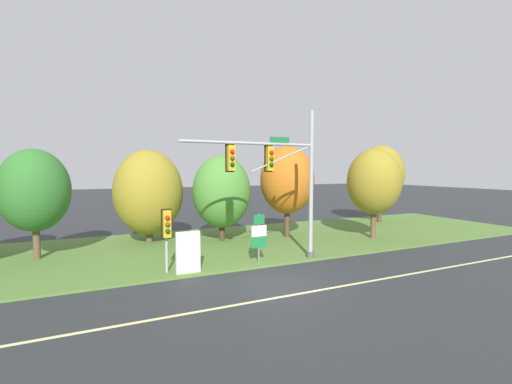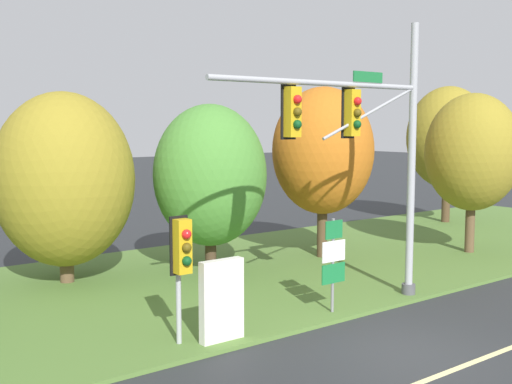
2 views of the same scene
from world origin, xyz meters
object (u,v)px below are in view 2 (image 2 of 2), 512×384
(pedestrian_signal_near_kerb, at_px, (182,253))
(tree_right_far, at_px, (473,152))
(tree_behind_signpost, at_px, (64,180))
(tree_furthest_back, at_px, (448,138))
(tree_mid_verge, at_px, (210,176))
(info_kiosk, at_px, (222,301))
(route_sign_post, at_px, (333,258))
(tree_tall_centre, at_px, (323,151))
(traffic_signal_mast, at_px, (368,139))

(pedestrian_signal_near_kerb, relative_size, tree_right_far, 0.48)
(tree_behind_signpost, distance_m, tree_furthest_back, 20.07)
(tree_mid_verge, height_order, info_kiosk, tree_mid_verge)
(route_sign_post, height_order, tree_behind_signpost, tree_behind_signpost)
(tree_furthest_back, height_order, info_kiosk, tree_furthest_back)
(tree_tall_centre, bearing_deg, info_kiosk, -146.81)
(route_sign_post, relative_size, info_kiosk, 1.32)
(tree_mid_verge, bearing_deg, tree_behind_signpost, 161.15)
(pedestrian_signal_near_kerb, relative_size, info_kiosk, 1.55)
(traffic_signal_mast, distance_m, tree_right_far, 9.11)
(traffic_signal_mast, distance_m, tree_mid_verge, 6.28)
(tree_behind_signpost, xyz_separation_m, info_kiosk, (0.74, -7.56, -2.31))
(route_sign_post, distance_m, tree_behind_signpost, 8.86)
(pedestrian_signal_near_kerb, xyz_separation_m, tree_behind_signpost, (0.15, 7.29, 1.14))
(tree_right_far, bearing_deg, tree_tall_centre, 150.93)
(pedestrian_signal_near_kerb, xyz_separation_m, info_kiosk, (0.88, -0.27, -1.17))
(tree_tall_centre, xyz_separation_m, tree_furthest_back, (10.96, 2.42, 0.30))
(tree_mid_verge, bearing_deg, traffic_signal_mast, -79.65)
(tree_behind_signpost, xyz_separation_m, tree_furthest_back, (20.05, 0.32, 1.03))
(route_sign_post, bearing_deg, pedestrian_signal_near_kerb, 177.30)
(route_sign_post, height_order, tree_furthest_back, tree_furthest_back)
(pedestrian_signal_near_kerb, xyz_separation_m, tree_furthest_back, (20.19, 7.61, 2.17))
(pedestrian_signal_near_kerb, height_order, info_kiosk, pedestrian_signal_near_kerb)
(pedestrian_signal_near_kerb, bearing_deg, tree_mid_verge, 51.49)
(tree_right_far, bearing_deg, tree_mid_verge, 160.57)
(info_kiosk, bearing_deg, tree_mid_verge, 58.44)
(traffic_signal_mast, xyz_separation_m, tree_right_far, (8.71, 2.58, -0.70))
(tree_tall_centre, bearing_deg, tree_furthest_back, 12.46)
(tree_mid_verge, bearing_deg, route_sign_post, -90.86)
(traffic_signal_mast, height_order, tree_right_far, traffic_signal_mast)
(tree_mid_verge, relative_size, tree_furthest_back, 0.82)
(tree_mid_verge, height_order, tree_tall_centre, tree_tall_centre)
(tree_right_far, bearing_deg, route_sign_post, -165.69)
(traffic_signal_mast, height_order, route_sign_post, traffic_signal_mast)
(tree_behind_signpost, bearing_deg, route_sign_post, -59.86)
(pedestrian_signal_near_kerb, relative_size, tree_tall_centre, 0.46)
(route_sign_post, xyz_separation_m, tree_right_far, (9.90, 2.53, 2.42))
(tree_right_far, height_order, tree_furthest_back, tree_furthest_back)
(tree_mid_verge, xyz_separation_m, tree_furthest_back, (15.60, 1.84, 1.02))
(tree_tall_centre, distance_m, info_kiosk, 10.43)
(tree_behind_signpost, bearing_deg, pedestrian_signal_near_kerb, -91.15)
(tree_behind_signpost, distance_m, tree_tall_centre, 9.35)
(traffic_signal_mast, bearing_deg, tree_tall_centre, 57.08)
(tree_furthest_back, distance_m, info_kiosk, 21.12)
(tree_furthest_back, bearing_deg, tree_mid_verge, -173.27)
(pedestrian_signal_near_kerb, distance_m, tree_tall_centre, 10.75)
(tree_right_far, bearing_deg, tree_furthest_back, 42.51)
(tree_behind_signpost, bearing_deg, tree_mid_verge, -18.85)
(traffic_signal_mast, height_order, tree_behind_signpost, traffic_signal_mast)
(traffic_signal_mast, relative_size, tree_mid_verge, 1.38)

